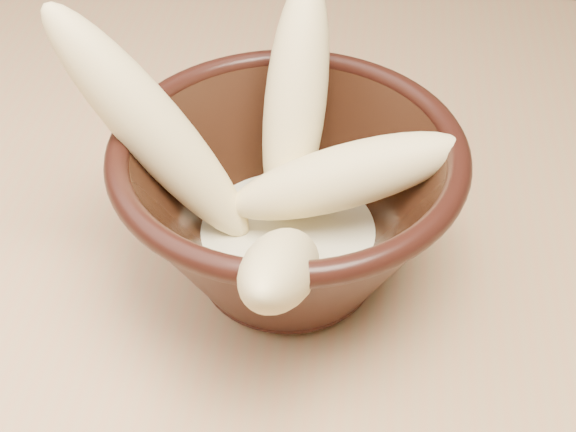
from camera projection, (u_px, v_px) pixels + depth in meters
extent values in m
cube|color=tan|center=(285.00, 237.00, 0.65)|extent=(1.20, 0.80, 0.04)
cylinder|color=black|center=(288.00, 271.00, 0.59)|extent=(0.10, 0.10, 0.01)
cylinder|color=black|center=(288.00, 249.00, 0.57)|extent=(0.10, 0.10, 0.01)
torus|color=black|center=(288.00, 151.00, 0.51)|extent=(0.23, 0.23, 0.02)
cylinder|color=beige|center=(288.00, 237.00, 0.56)|extent=(0.13, 0.13, 0.02)
ellipsoid|color=#F6DA91|center=(296.00, 101.00, 0.55)|extent=(0.05, 0.13, 0.17)
ellipsoid|color=#F6DA91|center=(153.00, 129.00, 0.51)|extent=(0.16, 0.06, 0.18)
ellipsoid|color=#F6DA91|center=(343.00, 177.00, 0.53)|extent=(0.17, 0.07, 0.09)
ellipsoid|color=#F6DA91|center=(281.00, 268.00, 0.46)|extent=(0.04, 0.16, 0.14)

